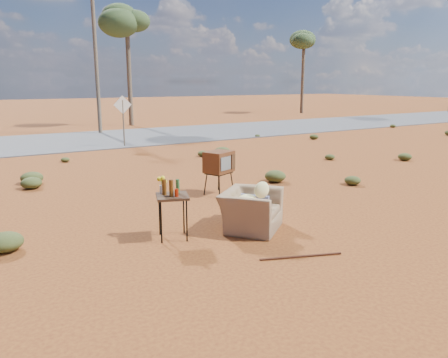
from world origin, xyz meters
TOP-DOWN VIEW (x-y plane):
  - ground at (0.00, 0.00)m, footprint 140.00×140.00m
  - highway at (0.00, 15.00)m, footprint 140.00×7.00m
  - armchair at (0.08, 0.29)m, footprint 1.46×1.52m
  - tv_unit at (0.86, 2.84)m, footprint 0.83×0.75m
  - side_table at (-1.49, 0.58)m, footprint 0.71×0.71m
  - rusty_bar at (-0.08, -1.35)m, footprint 1.31×0.50m
  - road_sign at (1.50, 12.00)m, footprint 0.78×0.06m
  - eucalyptus_center at (5.00, 21.00)m, footprint 3.20×3.20m
  - eucalyptus_right at (22.00, 24.00)m, footprint 3.20×3.20m
  - utility_pole_center at (2.00, 17.50)m, footprint 1.40×0.20m
  - scrub_patch at (-0.82, 4.41)m, footprint 17.49×8.07m

SIDE VIEW (x-z plane):
  - ground at x=0.00m, z-range 0.00..0.00m
  - rusty_bar at x=-0.08m, z-range 0.00..0.04m
  - highway at x=0.00m, z-range 0.00..0.04m
  - scrub_patch at x=-0.82m, z-range -0.03..0.30m
  - armchair at x=0.08m, z-range -0.03..0.97m
  - tv_unit at x=0.86m, z-range 0.26..1.35m
  - side_table at x=-1.49m, z-range 0.27..1.38m
  - road_sign at x=1.50m, z-range 0.41..2.60m
  - utility_pole_center at x=2.00m, z-range 0.15..8.15m
  - eucalyptus_right at x=22.00m, z-range 2.39..9.49m
  - eucalyptus_center at x=5.00m, z-range 2.63..10.23m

